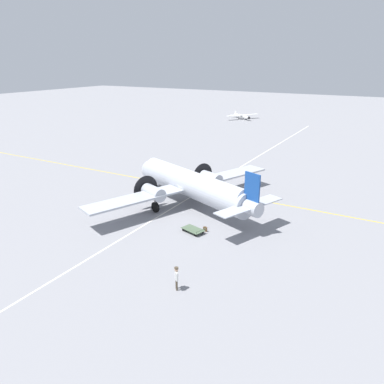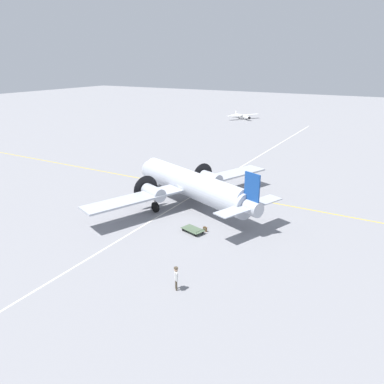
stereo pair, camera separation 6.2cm
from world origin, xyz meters
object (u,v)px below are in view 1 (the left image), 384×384
Objects in this scene: airliner_main at (190,184)px; suitcase_near_door at (205,229)px; crew_foreground at (176,276)px; light_aircraft_distant at (242,116)px; baggage_cart at (193,230)px.

airliner_main is 46.34× the size of suitcase_near_door.
crew_foreground is 0.20× the size of light_aircraft_distant.
airliner_main reaches higher than suitcase_near_door.
baggage_cart is 71.63m from light_aircraft_distant.
airliner_main is 13.07× the size of crew_foreground.
light_aircraft_distant reaches higher than baggage_cart.
light_aircraft_distant is (19.46, -62.00, -1.72)m from airliner_main.
crew_foreground is at bearing 128.48° from baggage_cart.
crew_foreground is 9.69m from suitcase_near_door.
baggage_cart is at bearing 162.50° from crew_foreground.
light_aircraft_distant is at bearing -55.07° from baggage_cart.
suitcase_near_door is (-4.61, 5.05, -2.29)m from airliner_main.
airliner_main is at bearing 166.90° from crew_foreground.
suitcase_near_door is (2.64, -9.28, -0.87)m from crew_foreground.
baggage_cart is at bearing 39.31° from suitcase_near_door.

